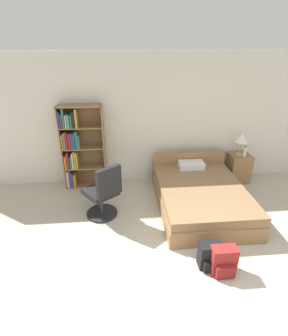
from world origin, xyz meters
name	(u,v)px	position (x,y,z in m)	size (l,w,h in m)	color
ground_plane	(201,310)	(0.00, 0.00, 0.00)	(14.00, 14.00, 0.00)	#BCB29E
wall_back	(161,121)	(0.00, 3.23, 1.30)	(9.00, 0.06, 2.60)	silver
bookshelf	(77,147)	(-1.69, 3.03, 0.87)	(0.83, 0.29, 1.69)	olive
bed	(200,195)	(0.56, 2.06, 0.23)	(1.50, 2.04, 0.69)	olive
office_chair	(103,194)	(-1.16, 1.88, 0.46)	(0.70, 0.72, 1.01)	#232326
nightstand	(239,168)	(1.66, 2.95, 0.30)	(0.43, 0.42, 0.60)	olive
table_lamp	(242,138)	(1.62, 2.94, 0.97)	(0.25, 0.25, 0.48)	tan
water_bottle	(245,152)	(1.68, 2.85, 0.71)	(0.06, 0.06, 0.23)	silver
backpack_red	(223,261)	(0.43, 0.52, 0.19)	(0.33, 0.24, 0.40)	maroon
backpack_black	(210,256)	(0.30, 0.63, 0.17)	(0.30, 0.24, 0.36)	black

